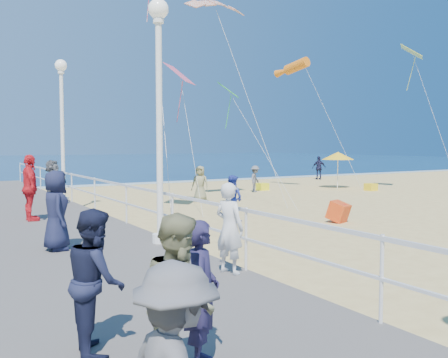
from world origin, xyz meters
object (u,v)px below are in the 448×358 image
spectator_3 (30,188)px  beach_chair_right (371,187)px  box_kite (338,214)px  beach_chair_left (263,187)px  toddler_held (232,198)px  beach_umbrella (338,156)px  beach_walker_b (319,168)px  spectator_7 (95,280)px  lamp_post_mid (159,95)px  spectator_0 (202,293)px  spectator_1 (179,300)px  spectator_4 (56,210)px  beach_walker_a (255,179)px  woman_holding_toddler (229,228)px  lamp_post_far (62,115)px  beach_walker_c (200,184)px  spectator_5 (53,183)px

spectator_3 → beach_chair_right: 19.34m
box_kite → beach_chair_left: bearing=47.5°
toddler_held → beach_umbrella: beach_umbrella is taller
beach_walker_b → beach_umbrella: bearing=81.5°
beach_chair_left → spectator_3: bearing=-150.1°
beach_walker_b → box_kite: 20.35m
toddler_held → beach_walker_b: (20.17, 20.41, -0.80)m
toddler_held → spectator_7: (-3.03, -2.13, -0.49)m
lamp_post_mid → spectator_0: bearing=-109.9°
spectator_0 → beach_chair_left: (13.95, 18.63, -0.93)m
lamp_post_mid → spectator_3: lamp_post_mid is taller
spectator_0 → spectator_1: bearing=155.2°
spectator_4 → box_kite: spectator_4 is taller
beach_walker_b → beach_umbrella: (-3.98, -6.08, 1.05)m
spectator_3 → spectator_4: spectator_3 is taller
beach_walker_a → box_kite: size_ratio=2.40×
woman_holding_toddler → spectator_1: 4.00m
spectator_0 → spectator_3: bearing=27.8°
spectator_3 → lamp_post_mid: bearing=-158.3°
beach_chair_left → lamp_post_far: bearing=-162.5°
beach_walker_b → box_kite: size_ratio=2.86×
toddler_held → beach_umbrella: bearing=-66.8°
spectator_7 → woman_holding_toddler: bearing=-46.0°
beach_umbrella → box_kite: bearing=-133.6°
woman_holding_toddler → box_kite: (7.27, 4.95, -0.87)m
toddler_held → lamp_post_far: bearing=-17.8°
spectator_3 → beach_walker_c: 9.32m
spectator_3 → woman_holding_toddler: bearing=-166.5°
lamp_post_mid → beach_chair_right: size_ratio=9.67×
spectator_3 → spectator_5: spectator_3 is taller
spectator_7 → box_kite: size_ratio=2.53×
toddler_held → spectator_4: 3.98m
toddler_held → beach_chair_right: size_ratio=1.47×
spectator_3 → beach_chair_left: 15.86m
beach_walker_a → box_kite: beach_walker_a is taller
spectator_0 → woman_holding_toddler: bearing=-6.8°
beach_walker_c → box_kite: (1.09, -7.62, -0.51)m
beach_chair_left → toddler_held: bearing=-126.9°
lamp_post_mid → lamp_post_far: (0.00, 9.00, 0.00)m
spectator_5 → beach_walker_c: (6.74, 1.59, -0.41)m
spectator_3 → beach_umbrella: size_ratio=0.89×
beach_walker_c → beach_chair_left: (5.69, 3.17, -0.61)m
spectator_5 → toddler_held: bearing=-150.7°
spectator_3 → beach_chair_left: spectator_3 is taller
lamp_post_far → woman_holding_toddler: 12.27m
beach_walker_a → beach_chair_left: beach_walker_a is taller
woman_holding_toddler → spectator_3: bearing=-5.1°
spectator_3 → beach_walker_c: spectator_3 is taller
lamp_post_far → spectator_3: (-1.90, -4.16, -2.31)m
spectator_1 → spectator_0: bearing=-36.4°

